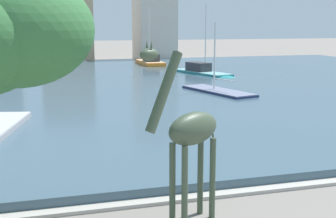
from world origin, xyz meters
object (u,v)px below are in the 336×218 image
at_px(giraffe_statue, 190,133).
at_px(sailboat_navy, 213,92).
at_px(sailboat_teal, 205,73).
at_px(sailboat_orange, 149,63).

bearing_deg(giraffe_statue, sailboat_navy, 66.57).
height_order(sailboat_teal, sailboat_navy, sailboat_teal).
xyz_separation_m(giraffe_statue, sailboat_orange, (10.50, 46.47, -2.05)).
bearing_deg(sailboat_orange, giraffe_statue, -102.73).
distance_m(sailboat_navy, sailboat_orange, 24.92).
height_order(giraffe_statue, sailboat_navy, sailboat_navy).
relative_size(giraffe_statue, sailboat_orange, 0.67).
xyz_separation_m(sailboat_navy, sailboat_orange, (1.15, 24.90, 0.28)).
height_order(giraffe_statue, sailboat_teal, sailboat_teal).
bearing_deg(sailboat_navy, sailboat_orange, 87.36).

